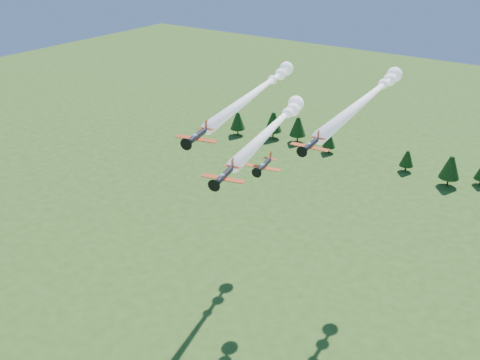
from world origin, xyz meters
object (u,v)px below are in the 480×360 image
Objects in this scene: plane_lead at (275,125)px; plane_right at (370,96)px; plane_slot at (264,165)px; plane_left at (258,90)px.

plane_lead is 21.68m from plane_right.
plane_lead is 5.84× the size of plane_slot.
plane_left is 1.02× the size of plane_right.
plane_lead is at bearing 97.14° from plane_slot.
plane_slot is (-10.85, -24.84, -9.97)m from plane_right.
plane_lead is 18.48m from plane_left.
plane_lead is 0.81× the size of plane_left.
plane_right is (13.64, 16.24, 4.54)m from plane_lead.
plane_slot is at bearing -66.82° from plane_left.
plane_lead is 10.55m from plane_slot.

